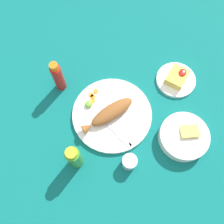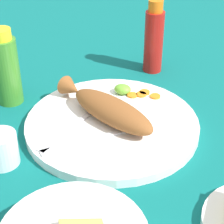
{
  "view_description": "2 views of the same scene",
  "coord_description": "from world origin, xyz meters",
  "views": [
    {
      "loc": [
        -0.33,
        -0.19,
        1.0
      ],
      "look_at": [
        0.0,
        0.0,
        0.04
      ],
      "focal_mm": 40.0,
      "sensor_mm": 36.0,
      "label": 1
    },
    {
      "loc": [
        0.22,
        -0.61,
        0.46
      ],
      "look_at": [
        0.0,
        0.0,
        0.04
      ],
      "focal_mm": 65.0,
      "sensor_mm": 36.0,
      "label": 2
    }
  ],
  "objects": [
    {
      "name": "hot_sauce_bottle_green",
      "position": [
        -0.24,
        0.02,
        0.08
      ],
      "size": [
        0.05,
        0.05,
        0.16
      ],
      "color": "#3D8428",
      "rests_on": "ground_plane"
    },
    {
      "name": "ground_plane",
      "position": [
        0.0,
        0.0,
        0.0
      ],
      "size": [
        4.0,
        4.0,
        0.0
      ],
      "primitive_type": "plane",
      "color": "#0C605B"
    },
    {
      "name": "fork_far",
      "position": [
        -0.07,
        -0.06,
        0.02
      ],
      "size": [
        0.06,
        0.18,
        0.0
      ],
      "rotation": [
        0.0,
        0.0,
        4.47
      ],
      "color": "silver",
      "rests_on": "main_plate"
    },
    {
      "name": "side_plate_fries",
      "position": [
        0.29,
        -0.16,
        0.01
      ],
      "size": [
        0.18,
        0.18,
        0.01
      ],
      "primitive_type": "cylinder",
      "color": "white",
      "rests_on": "ground_plane"
    },
    {
      "name": "carrot_slice_near",
      "position": [
        0.06,
        0.11,
        0.02
      ],
      "size": [
        0.02,
        0.02,
        0.0
      ],
      "primitive_type": "cylinder",
      "color": "orange",
      "rests_on": "main_plate"
    },
    {
      "name": "carrot_slice_far",
      "position": [
        0.01,
        0.1,
        0.02
      ],
      "size": [
        0.02,
        0.02,
        0.0
      ],
      "primitive_type": "cylinder",
      "color": "orange",
      "rests_on": "main_plate"
    },
    {
      "name": "hot_sauce_bottle_red",
      "position": [
        0.01,
        0.27,
        0.08
      ],
      "size": [
        0.05,
        0.05,
        0.18
      ],
      "color": "#B21914",
      "rests_on": "ground_plane"
    },
    {
      "name": "salt_cup",
      "position": [
        -0.14,
        -0.16,
        0.03
      ],
      "size": [
        0.06,
        0.06,
        0.06
      ],
      "color": "silver",
      "rests_on": "ground_plane"
    },
    {
      "name": "fries_pile",
      "position": [
        0.29,
        -0.16,
        0.03
      ],
      "size": [
        0.1,
        0.08,
        0.04
      ],
      "color": "gold",
      "rests_on": "side_plate_fries"
    },
    {
      "name": "carrot_slice_extra",
      "position": [
        0.03,
        0.11,
        0.02
      ],
      "size": [
        0.02,
        0.02,
        0.0
      ],
      "primitive_type": "cylinder",
      "color": "orange",
      "rests_on": "main_plate"
    },
    {
      "name": "main_plate",
      "position": [
        0.0,
        0.0,
        0.01
      ],
      "size": [
        0.34,
        0.34,
        0.02
      ],
      "primitive_type": "cylinder",
      "color": "white",
      "rests_on": "ground_plane"
    },
    {
      "name": "guacamole_bowl",
      "position": [
        0.06,
        -0.3,
        0.03
      ],
      "size": [
        0.2,
        0.2,
        0.06
      ],
      "color": "white",
      "rests_on": "ground_plane"
    },
    {
      "name": "fork_near",
      "position": [
        -0.02,
        -0.08,
        0.02
      ],
      "size": [
        0.14,
        0.14,
        0.0
      ],
      "rotation": [
        0.0,
        0.0,
        3.93
      ],
      "color": "silver",
      "rests_on": "main_plate"
    },
    {
      "name": "lime_wedge_main",
      "position": [
        -0.01,
        0.11,
        0.03
      ],
      "size": [
        0.04,
        0.03,
        0.02
      ],
      "primitive_type": "ellipsoid",
      "color": "#6BB233",
      "rests_on": "main_plate"
    },
    {
      "name": "fried_fish",
      "position": [
        -0.01,
        0.01,
        0.04
      ],
      "size": [
        0.24,
        0.15,
        0.05
      ],
      "rotation": [
        0.0,
        0.0,
        -0.44
      ],
      "color": "brown",
      "rests_on": "main_plate"
    },
    {
      "name": "carrot_slice_mid",
      "position": [
        0.03,
        0.12,
        0.02
      ],
      "size": [
        0.02,
        0.02,
        0.0
      ],
      "primitive_type": "cylinder",
      "color": "orange",
      "rests_on": "main_plate"
    }
  ]
}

